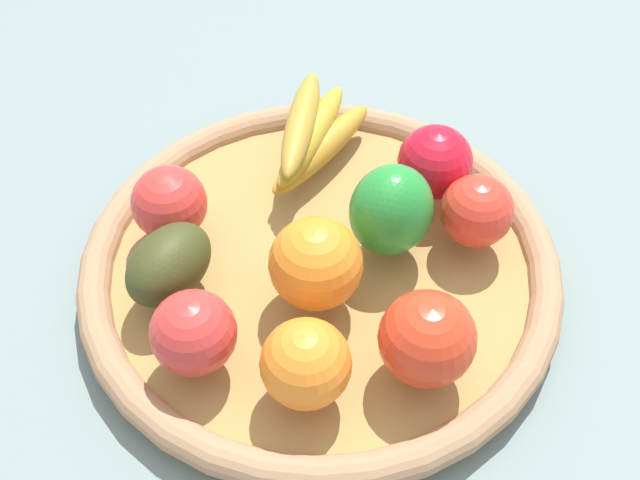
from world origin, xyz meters
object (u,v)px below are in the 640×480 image
object	(u,v)px
orange_0	(316,264)
bell_pepper	(391,210)
apple_2	(193,333)
avocado	(169,264)
apple_4	(477,211)
apple_0	(427,339)
apple_1	(435,162)
apple_3	(169,203)
banana_bunch	(312,135)
orange_1	(306,364)

from	to	relation	value
orange_0	bell_pepper	world-z (taller)	bell_pepper
bell_pepper	apple_2	bearing A→B (deg)	1.69
apple_2	avocado	distance (m)	0.08
apple_4	apple_0	size ratio (longest dim) A/B	0.86
apple_0	apple_4	bearing A→B (deg)	-167.77
apple_2	apple_1	bearing A→B (deg)	167.14
apple_0	apple_1	bearing A→B (deg)	-152.74
apple_3	avocado	size ratio (longest dim) A/B	0.78
orange_0	apple_1	size ratio (longest dim) A/B	1.12
bell_pepper	avocado	world-z (taller)	bell_pepper
apple_4	apple_3	world-z (taller)	apple_3
banana_bunch	apple_2	xyz separation A→B (m)	(0.25, 0.06, 0.01)
orange_1	orange_0	bearing A→B (deg)	-149.96
apple_4	avocado	size ratio (longest dim) A/B	0.75
apple_1	orange_1	distance (m)	0.25
orange_0	apple_0	distance (m)	0.12
apple_0	apple_3	world-z (taller)	apple_0
apple_0	apple_2	xyz separation A→B (m)	(0.10, -0.16, -0.00)
avocado	apple_1	bearing A→B (deg)	151.00
banana_bunch	avocado	world-z (taller)	avocado
apple_2	orange_1	distance (m)	0.09
banana_bunch	orange_0	bearing A→B (deg)	35.93
bell_pepper	apple_3	world-z (taller)	bell_pepper
apple_1	banana_bunch	bearing A→B (deg)	-77.85
apple_2	apple_3	distance (m)	0.15
orange_0	apple_2	size ratio (longest dim) A/B	1.15
orange_0	apple_3	world-z (taller)	orange_0
apple_1	apple_3	xyz separation A→B (m)	(0.18, -0.17, -0.00)
apple_1	avocado	distance (m)	0.27
banana_bunch	apple_1	world-z (taller)	apple_1
apple_4	bell_pepper	xyz separation A→B (m)	(0.05, -0.06, 0.01)
banana_bunch	bell_pepper	bearing A→B (deg)	65.52
apple_1	apple_3	distance (m)	0.25
orange_1	bell_pepper	bearing A→B (deg)	-171.40
banana_bunch	apple_0	distance (m)	0.27
orange_1	apple_3	size ratio (longest dim) A/B	1.04
apple_0	orange_1	bearing A→B (deg)	-43.17
orange_0	avocado	size ratio (longest dim) A/B	0.91
apple_0	apple_2	size ratio (longest dim) A/B	1.11
apple_2	avocado	size ratio (longest dim) A/B	0.79
apple_0	bell_pepper	bearing A→B (deg)	-136.60
apple_2	orange_1	world-z (taller)	orange_1
apple_4	avocado	bearing A→B (deg)	-43.32
banana_bunch	apple_1	bearing A→B (deg)	102.15
orange_1	avocado	xyz separation A→B (m)	(-0.02, -0.16, -0.01)
apple_1	apple_4	bearing A→B (deg)	62.46
apple_4	banana_bunch	world-z (taller)	apple_4
banana_bunch	apple_1	size ratio (longest dim) A/B	2.22
bell_pepper	orange_1	world-z (taller)	bell_pepper
apple_0	apple_2	world-z (taller)	apple_0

